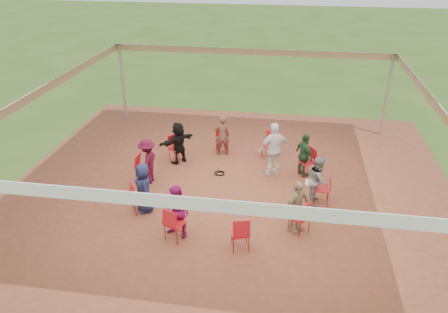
# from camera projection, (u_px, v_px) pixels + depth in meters

# --- Properties ---
(ground) EXTENTS (80.00, 80.00, 0.00)m
(ground) POSITION_uv_depth(u_px,v_px,m) (229.00, 192.00, 12.71)
(ground) COLOR #31541A
(ground) RESTS_ON ground
(dirt_patch) EXTENTS (13.00, 13.00, 0.00)m
(dirt_patch) POSITION_uv_depth(u_px,v_px,m) (229.00, 191.00, 12.70)
(dirt_patch) COLOR brown
(dirt_patch) RESTS_ON ground
(tent) EXTENTS (10.33, 10.33, 3.00)m
(tent) POSITION_uv_depth(u_px,v_px,m) (230.00, 115.00, 11.64)
(tent) COLOR #B2B2B7
(tent) RESTS_ON ground
(chair_0) EXTENTS (0.47, 0.45, 0.90)m
(chair_0) POSITION_uv_depth(u_px,v_px,m) (322.00, 189.00, 11.98)
(chair_0) COLOR red
(chair_0) RESTS_ON ground
(chair_1) EXTENTS (0.60, 0.59, 0.90)m
(chair_1) POSITION_uv_depth(u_px,v_px,m) (307.00, 162.00, 13.41)
(chair_1) COLOR red
(chair_1) RESTS_ON ground
(chair_2) EXTENTS (0.55, 0.57, 0.90)m
(chair_2) POSITION_uv_depth(u_px,v_px,m) (269.00, 145.00, 14.50)
(chair_2) COLOR red
(chair_2) RESTS_ON ground
(chair_3) EXTENTS (0.51, 0.53, 0.90)m
(chair_3) POSITION_uv_depth(u_px,v_px,m) (222.00, 141.00, 14.82)
(chair_3) COLOR red
(chair_3) RESTS_ON ground
(chair_4) EXTENTS (0.61, 0.60, 0.90)m
(chair_4) POSITION_uv_depth(u_px,v_px,m) (177.00, 149.00, 14.26)
(chair_4) COLOR red
(chair_4) RESTS_ON ground
(chair_5) EXTENTS (0.47, 0.45, 0.90)m
(chair_5) POSITION_uv_depth(u_px,v_px,m) (145.00, 168.00, 13.03)
(chair_5) COLOR red
(chair_5) RESTS_ON ground
(chair_6) EXTENTS (0.60, 0.59, 0.90)m
(chair_6) POSITION_uv_depth(u_px,v_px,m) (140.00, 197.00, 11.60)
(chair_6) COLOR red
(chair_6) RESTS_ON ground
(chair_7) EXTENTS (0.55, 0.57, 0.90)m
(chair_7) POSITION_uv_depth(u_px,v_px,m) (175.00, 224.00, 10.51)
(chair_7) COLOR red
(chair_7) RESTS_ON ground
(chair_8) EXTENTS (0.51, 0.53, 0.90)m
(chair_8) POSITION_uv_depth(u_px,v_px,m) (240.00, 233.00, 10.19)
(chair_8) COLOR red
(chair_8) RESTS_ON ground
(chair_9) EXTENTS (0.61, 0.60, 0.90)m
(chair_9) POSITION_uv_depth(u_px,v_px,m) (299.00, 217.00, 10.75)
(chair_9) COLOR red
(chair_9) RESTS_ON ground
(person_seated_0) EXTENTS (0.44, 0.70, 1.39)m
(person_seated_0) POSITION_uv_depth(u_px,v_px,m) (318.00, 180.00, 11.89)
(person_seated_0) COLOR slate
(person_seated_0) RESTS_ON ground
(person_seated_1) EXTENTS (0.79, 0.91, 1.39)m
(person_seated_1) POSITION_uv_depth(u_px,v_px,m) (304.00, 155.00, 13.26)
(person_seated_1) COLOR #224428
(person_seated_1) RESTS_ON ground
(person_seated_2) EXTENTS (0.57, 0.45, 1.39)m
(person_seated_2) POSITION_uv_depth(u_px,v_px,m) (222.00, 135.00, 14.60)
(person_seated_2) COLOR brown
(person_seated_2) RESTS_ON ground
(person_seated_3) EXTENTS (1.20, 1.30, 1.39)m
(person_seated_3) POSITION_uv_depth(u_px,v_px,m) (179.00, 143.00, 14.07)
(person_seated_3) COLOR black
(person_seated_3) RESTS_ON ground
(person_seated_4) EXTENTS (0.51, 0.93, 1.39)m
(person_seated_4) POSITION_uv_depth(u_px,v_px,m) (148.00, 161.00, 12.89)
(person_seated_4) COLOR #42081E
(person_seated_4) RESTS_ON ground
(person_seated_5) EXTENTS (0.68, 0.78, 1.39)m
(person_seated_5) POSITION_uv_depth(u_px,v_px,m) (144.00, 188.00, 11.53)
(person_seated_5) COLOR #191E3F
(person_seated_5) RESTS_ON ground
(person_seated_6) EXTENTS (0.77, 0.61, 1.39)m
(person_seated_6) POSITION_uv_depth(u_px,v_px,m) (177.00, 212.00, 10.49)
(person_seated_6) COLOR #870E58
(person_seated_6) RESTS_ON ground
(person_seated_7) EXTENTS (0.84, 0.89, 1.39)m
(person_seated_7) POSITION_uv_depth(u_px,v_px,m) (296.00, 207.00, 10.72)
(person_seated_7) COLOR tan
(person_seated_7) RESTS_ON ground
(standing_person) EXTENTS (1.13, 0.91, 1.71)m
(standing_person) POSITION_uv_depth(u_px,v_px,m) (274.00, 149.00, 13.24)
(standing_person) COLOR silver
(standing_person) RESTS_ON ground
(cable_coil) EXTENTS (0.41, 0.41, 0.03)m
(cable_coil) POSITION_uv_depth(u_px,v_px,m) (220.00, 173.00, 13.65)
(cable_coil) COLOR black
(cable_coil) RESTS_ON ground
(laptop) EXTENTS (0.30, 0.37, 0.24)m
(laptop) POSITION_uv_depth(u_px,v_px,m) (312.00, 181.00, 11.94)
(laptop) COLOR #B7B7BC
(laptop) RESTS_ON ground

